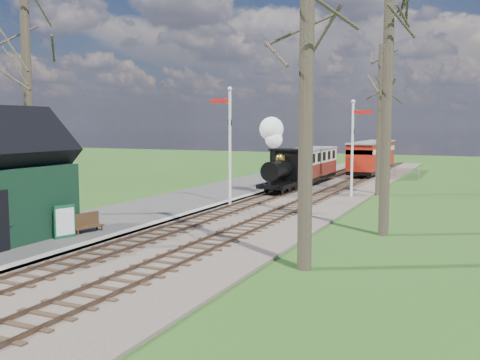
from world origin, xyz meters
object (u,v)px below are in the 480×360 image
object	(u,v)px
coach	(310,163)
red_carriage_b	(378,155)
semaphore_far	(354,141)
locomotive	(281,161)
semaphore_near	(229,138)
red_carriage_a	(366,158)
bench	(86,223)
person	(8,228)
sign_board	(65,222)

from	to	relation	value
coach	red_carriage_b	world-z (taller)	red_carriage_b
semaphore_far	locomotive	size ratio (longest dim) A/B	1.26
semaphore_near	red_carriage_a	distance (m)	19.03
semaphore_far	bench	distance (m)	16.77
coach	person	bearing A→B (deg)	-96.91
semaphore_far	sign_board	distance (m)	17.77
red_carriage_a	bench	bearing A→B (deg)	-100.38
locomotive	sign_board	xyz separation A→B (m)	(-2.44, -16.03, -1.29)
red_carriage_a	sign_board	xyz separation A→B (m)	(-5.05, -28.82, -0.78)
sign_board	bench	world-z (taller)	sign_board
bench	person	world-z (taller)	person
coach	red_carriage_a	xyz separation A→B (m)	(2.60, 6.73, 0.04)
semaphore_far	red_carriage_a	bearing A→B (deg)	98.01
semaphore_far	red_carriage_b	world-z (taller)	semaphore_far
semaphore_near	sign_board	distance (m)	10.73
coach	bench	distance (m)	21.11
red_carriage_b	bench	xyz separation A→B (m)	(-5.07, -33.17, -1.03)
semaphore_near	bench	bearing A→B (deg)	-100.63
coach	person	distance (m)	24.36
locomotive	person	xyz separation A→B (m)	(-2.92, -18.11, -1.20)
semaphore_far	person	bearing A→B (deg)	-111.77
person	sign_board	bearing A→B (deg)	2.93
semaphore_near	person	bearing A→B (deg)	-99.97
semaphore_near	sign_board	bearing A→B (deg)	-99.37
coach	sign_board	xyz separation A→B (m)	(-2.45, -22.10, -0.73)
sign_board	locomotive	bearing A→B (deg)	81.34
semaphore_far	person	distance (m)	19.85
semaphore_near	red_carriage_b	bearing A→B (deg)	82.05
locomotive	red_carriage_b	xyz separation A→B (m)	(2.61, 18.29, -0.52)
coach	sign_board	bearing A→B (deg)	-96.34
bench	semaphore_near	bearing A→B (deg)	79.37
semaphore_far	bench	world-z (taller)	semaphore_far
semaphore_near	coach	bearing A→B (deg)	86.30
sign_board	red_carriage_b	bearing A→B (deg)	81.62
sign_board	person	xyz separation A→B (m)	(-0.48, -2.08, 0.09)
sign_board	bench	size ratio (longest dim) A/B	0.90
red_carriage_a	person	distance (m)	31.40
coach	red_carriage_b	xyz separation A→B (m)	(2.60, 12.23, 0.04)
semaphore_near	red_carriage_b	world-z (taller)	semaphore_near
red_carriage_b	sign_board	size ratio (longest dim) A/B	4.51
semaphore_near	red_carriage_a	xyz separation A→B (m)	(3.37, 18.61, -2.05)
sign_board	bench	distance (m)	1.18
coach	semaphore_near	bearing A→B (deg)	-93.70
sign_board	bench	xyz separation A→B (m)	(-0.01, 1.16, -0.25)
semaphore_near	semaphore_far	bearing A→B (deg)	49.40
red_carriage_b	person	distance (m)	36.83
semaphore_near	locomotive	world-z (taller)	semaphore_near
semaphore_near	coach	size ratio (longest dim) A/B	0.86
locomotive	red_carriage_a	bearing A→B (deg)	78.46
semaphore_far	locomotive	distance (m)	4.57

